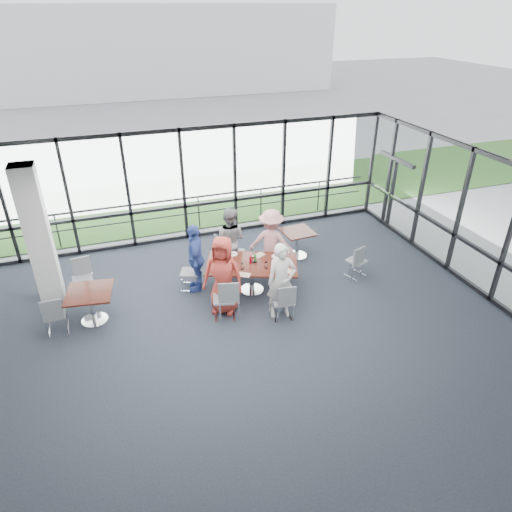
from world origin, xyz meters
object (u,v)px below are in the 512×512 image
object	(u,v)px
structural_column	(38,235)
diner_far_left	(230,240)
chair_main_fl	(235,253)
chair_main_fr	(276,253)
diner_far_right	(271,242)
chair_spare_la	(55,314)
main_table	(252,267)
side_table_left	(90,296)
chair_main_end	(190,272)
diner_near_right	(282,281)
chair_main_nl	(224,299)
chair_main_nr	(282,301)
diner_end	(196,258)
diner_near_left	(223,275)
side_table_right	(297,235)
chair_spare_r	(357,261)
chair_spare_lb	(83,279)

from	to	relation	value
structural_column	diner_far_left	xyz separation A→B (m)	(4.28, -0.20, -0.74)
chair_main_fl	chair_main_fr	distance (m)	1.07
diner_far_right	diner_far_left	bearing A→B (deg)	4.17
diner_far_right	chair_spare_la	size ratio (longest dim) A/B	1.97
main_table	side_table_left	world-z (taller)	same
main_table	chair_main_end	size ratio (longest dim) A/B	2.72
diner_near_right	chair_main_nl	world-z (taller)	diner_near_right
main_table	chair_main_end	bearing A→B (deg)	177.78
diner_far_left	chair_main_fl	world-z (taller)	diner_far_left
chair_main_nr	diner_end	bearing A→B (deg)	138.55
diner_far_left	chair_main_nl	size ratio (longest dim) A/B	1.81
diner_far_left	chair_main_fr	bearing A→B (deg)	-158.67
chair_main_end	chair_spare_la	bearing A→B (deg)	-54.54
diner_near_left	chair_main_end	world-z (taller)	diner_near_left
side_table_right	chair_spare_r	bearing A→B (deg)	-55.46
chair_spare_la	diner_far_right	bearing A→B (deg)	8.14
side_table_left	chair_main_nl	distance (m)	2.83
chair_main_nr	diner_near_left	bearing A→B (deg)	156.96
structural_column	main_table	size ratio (longest dim) A/B	1.35
chair_main_nl	chair_main_fr	world-z (taller)	chair_main_nl
chair_main_nl	chair_main_fl	xyz separation A→B (m)	(0.82, 1.93, -0.01)
structural_column	diner_end	world-z (taller)	structural_column
chair_main_nl	diner_near_left	bearing A→B (deg)	90.95
diner_far_right	chair_main_nl	bearing A→B (deg)	70.80
chair_main_fl	chair_spare_la	size ratio (longest dim) A/B	1.06
diner_end	chair_spare_lb	distance (m)	2.66
main_table	diner_far_right	bearing A→B (deg)	62.93
main_table	chair_main_fr	world-z (taller)	chair_main_fr
chair_main_nl	chair_main_end	distance (m)	1.46
side_table_right	chair_main_nr	xyz separation A→B (m)	(-1.42, -2.43, -0.19)
diner_near_right	chair_main_end	size ratio (longest dim) A/B	1.99
side_table_right	diner_near_right	xyz separation A→B (m)	(-1.41, -2.35, 0.25)
diner_far_right	chair_main_end	bearing A→B (deg)	30.68
structural_column	side_table_left	xyz separation A→B (m)	(0.88, -1.30, -0.96)
chair_main_fr	chair_main_end	distance (m)	2.32
main_table	chair_spare_lb	world-z (taller)	chair_spare_lb
diner_near_left	chair_main_nl	distance (m)	0.50
diner_far_left	chair_spare_la	bearing A→B (deg)	49.89
diner_near_left	diner_end	bearing A→B (deg)	140.40
chair_spare_lb	chair_spare_r	world-z (taller)	chair_spare_lb
main_table	side_table_left	bearing A→B (deg)	-158.51
side_table_left	side_table_right	bearing A→B (deg)	13.02
structural_column	main_table	distance (m)	4.78
main_table	diner_far_left	world-z (taller)	diner_far_left
diner_far_left	structural_column	bearing A→B (deg)	30.58
chair_main_fr	chair_main_fl	bearing A→B (deg)	-2.74
structural_column	diner_near_left	size ratio (longest dim) A/B	1.77
chair_main_end	chair_spare_la	size ratio (longest dim) A/B	1.00
chair_main_nr	chair_spare_la	size ratio (longest dim) A/B	0.97
chair_main_nr	chair_main_fr	world-z (taller)	chair_main_nr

